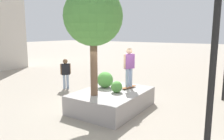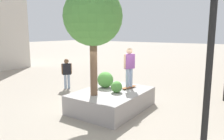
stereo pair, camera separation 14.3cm
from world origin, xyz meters
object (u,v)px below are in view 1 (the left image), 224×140
traffic_light_corner (216,24)px  pedestrian_crossing (66,72)px  planter_ledge (112,100)px  skateboarder (129,65)px  plaza_tree (93,17)px  skateboard (129,87)px

traffic_light_corner → pedestrian_crossing: 9.79m
planter_ledge → pedestrian_crossing: bearing=-109.1°
planter_ledge → traffic_light_corner: size_ratio=0.68×
planter_ledge → skateboarder: skateboarder is taller
planter_ledge → traffic_light_corner: traffic_light_corner is taller
plaza_tree → skateboard: size_ratio=5.00×
skateboard → pedestrian_crossing: (-0.62, -4.45, 0.16)m
plaza_tree → skateboarder: 2.63m
skateboard → skateboarder: size_ratio=0.48×
skateboarder → traffic_light_corner: size_ratio=0.34×
skateboarder → pedestrian_crossing: skateboarder is taller
plaza_tree → traffic_light_corner: (2.31, 4.51, -0.41)m
planter_ledge → plaza_tree: (0.87, -0.27, 3.38)m
planter_ledge → pedestrian_crossing: pedestrian_crossing is taller
planter_ledge → plaza_tree: plaza_tree is taller
skateboarder → pedestrian_crossing: 4.57m
skateboard → traffic_light_corner: (3.98, 3.87, 2.52)m
skateboarder → plaza_tree: bearing=-21.0°
skateboard → skateboarder: (0.00, -0.00, 1.00)m
plaza_tree → skateboard: plaza_tree is taller
plaza_tree → skateboarder: (-1.66, 0.64, -1.93)m
planter_ledge → pedestrian_crossing: (-1.42, -4.08, 0.61)m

